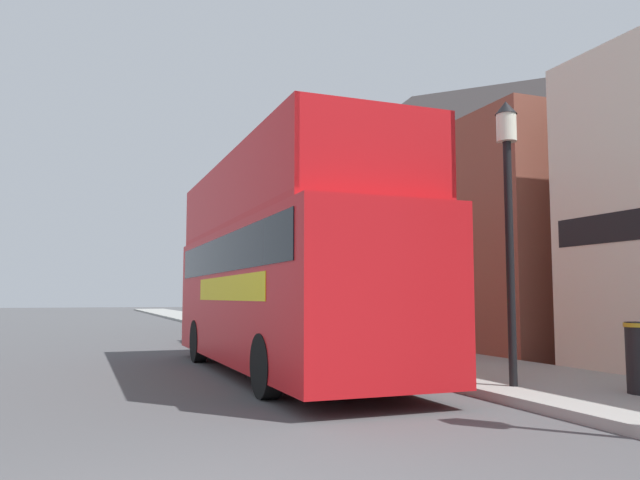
{
  "coord_description": "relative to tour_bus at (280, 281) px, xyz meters",
  "views": [
    {
      "loc": [
        -0.63,
        -3.89,
        1.53
      ],
      "look_at": [
        3.33,
        6.53,
        2.55
      ],
      "focal_mm": 35.0,
      "sensor_mm": 36.0,
      "label": 1
    }
  ],
  "objects": [
    {
      "name": "ground_plane",
      "position": [
        -3.1,
        12.81,
        -1.85
      ],
      "size": [
        144.0,
        144.0,
        0.0
      ],
      "primitive_type": "plane",
      "color": "#4C4C4F"
    },
    {
      "name": "sidewalk",
      "position": [
        3.62,
        9.81,
        -1.78
      ],
      "size": [
        3.42,
        108.0,
        0.14
      ],
      "color": "#999993",
      "rests_on": "ground_plane"
    },
    {
      "name": "brick_terrace_rear",
      "position": [
        8.33,
        9.3,
        2.91
      ],
      "size": [
        6.0,
        20.0,
        9.52
      ],
      "color": "brown",
      "rests_on": "ground_plane"
    },
    {
      "name": "tour_bus",
      "position": [
        0.0,
        0.0,
        0.0
      ],
      "size": [
        2.54,
        9.51,
        4.23
      ],
      "rotation": [
        0.0,
        0.0,
        0.01
      ],
      "color": "red",
      "rests_on": "ground_plane"
    },
    {
      "name": "parked_car_ahead_of_bus",
      "position": [
        0.77,
        7.81,
        -1.19
      ],
      "size": [
        1.93,
        4.33,
        1.41
      ],
      "rotation": [
        0.0,
        0.0,
        0.03
      ],
      "color": "maroon",
      "rests_on": "ground_plane"
    },
    {
      "name": "lamp_post_nearest",
      "position": [
        2.61,
        -3.92,
        1.44
      ],
      "size": [
        0.35,
        0.35,
        4.56
      ],
      "color": "black",
      "rests_on": "sidewalk"
    },
    {
      "name": "lamp_post_second",
      "position": [
        2.35,
        3.39,
        1.59
      ],
      "size": [
        0.35,
        0.35,
        4.8
      ],
      "color": "black",
      "rests_on": "sidewalk"
    },
    {
      "name": "lamp_post_third",
      "position": [
        2.4,
        10.7,
        1.75
      ],
      "size": [
        0.35,
        0.35,
        5.06
      ],
      "color": "black",
      "rests_on": "sidewalk"
    }
  ]
}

